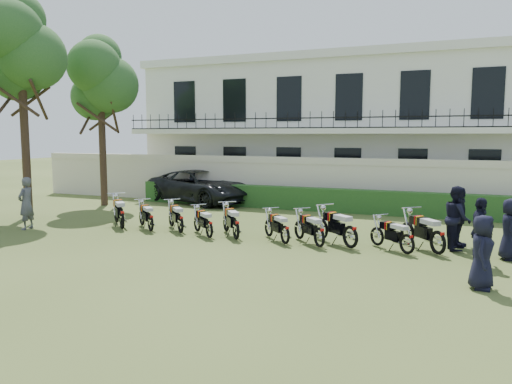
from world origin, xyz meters
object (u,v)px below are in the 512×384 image
Objects in this scene: motorcycle_5 at (285,230)px; motorcycle_3 at (209,225)px; tree_west_mid at (21,48)px; motorcycle_0 at (122,215)px; inspector at (26,203)px; motorcycle_4 at (236,225)px; officer_5 at (459,218)px; motorcycle_2 at (180,220)px; motorcycle_7 at (350,231)px; motorcycle_1 at (151,219)px; officer_0 at (482,252)px; motorcycle_6 at (319,232)px; officer_2 at (479,232)px; motorcycle_9 at (438,237)px; officer_4 at (457,218)px; suv at (201,186)px; tree_west_near at (101,79)px; motorcycle_8 at (407,239)px; officer_3 at (510,229)px.

motorcycle_3 is at bearing 137.74° from motorcycle_5.
motorcycle_0 is at bearing -8.32° from tree_west_mid.
tree_west_mid is 4.78× the size of inspector.
motorcycle_4 reaches higher than motorcycle_5.
officer_5 is at bearing -33.63° from motorcycle_3.
motorcycle_0 is at bearing 138.83° from motorcycle_2.
motorcycle_5 is at bearing -46.53° from motorcycle_0.
motorcycle_5 is 1.95m from motorcycle_7.
motorcycle_3 is (2.38, -0.22, -0.02)m from motorcycle_1.
motorcycle_3 is (8.70, -0.95, -6.22)m from tree_west_mid.
motorcycle_1 is at bearing 82.35° from officer_0.
officer_2 reaches higher than motorcycle_6.
officer_5 reaches higher than motorcycle_3.
officer_5 reaches higher than motorcycle_9.
motorcycle_2 is at bearing 131.39° from motorcycle_5.
officer_5 is (8.67, 1.47, 0.41)m from motorcycle_2.
officer_4 is (8.61, 1.05, 0.46)m from motorcycle_2.
officer_5 is (9.76, 1.62, 0.42)m from motorcycle_1.
motorcycle_2 is (2.27, 0.17, -0.05)m from motorcycle_0.
motorcycle_2 is at bearing 79.89° from officer_0.
tree_west_mid is 1.53× the size of suv.
motorcycle_0 is at bearing 141.92° from motorcycle_9.
tree_west_near is 16.66m from officer_5.
motorcycle_6 reaches higher than motorcycle_5.
tree_west_mid is 17.60m from officer_2.
motorcycle_9 is at bearing -47.25° from motorcycle_1.
tree_west_near is 14.53m from motorcycle_7.
tree_west_near reaches higher than officer_5.
officer_3 reaches higher than motorcycle_8.
motorcycle_8 is (6.08, 0.21, 0.00)m from motorcycle_3.
officer_5 is (1.30, 1.62, 0.43)m from motorcycle_8.
motorcycle_6 is at bearing -4.07° from tree_west_mid.
officer_2 is (4.26, -0.29, 0.40)m from motorcycle_6.
motorcycle_1 is 9.79m from officer_4.
suv reaches higher than motorcycle_0.
motorcycle_1 is (5.82, -4.73, -5.43)m from tree_west_near.
motorcycle_4 is 3.59m from motorcycle_7.
motorcycle_5 is 5.37m from officer_2.
motorcycle_3 is at bearing 88.70° from officer_4.
inspector is at bearing 142.21° from motorcycle_5.
officer_0 is (16.08, -7.31, -5.08)m from tree_west_near.
motorcycle_5 is 0.95× the size of motorcycle_6.
officer_4 is at bearing -41.69° from motorcycle_1.
motorcycle_5 is 10.18m from suv.
motorcycle_1 is at bearing -44.49° from motorcycle_0.
officer_5 reaches higher than motorcycle_0.
motorcycle_2 is 0.76× the size of officer_4.
motorcycle_4 is (3.27, -0.09, 0.03)m from motorcycle_1.
motorcycle_1 is at bearing 98.07° from inspector.
officer_0 is (11.44, -2.55, 0.28)m from motorcycle_0.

